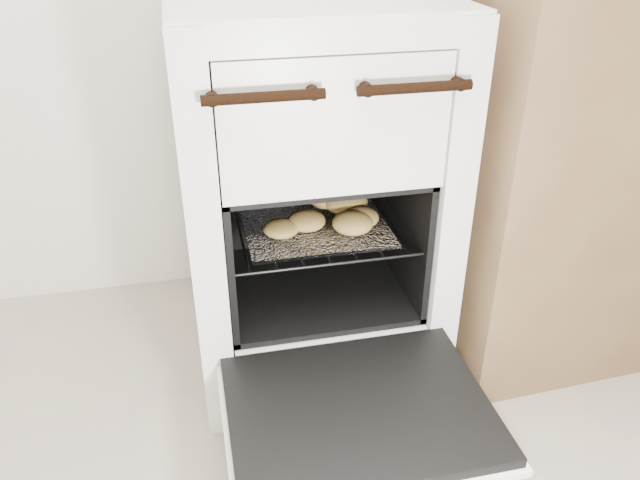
# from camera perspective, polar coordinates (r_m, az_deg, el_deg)

# --- Properties ---
(stove) EXTENTS (0.56, 0.62, 0.86)m
(stove) POSITION_cam_1_polar(r_m,az_deg,el_deg) (1.46, -1.15, 4.13)
(stove) COLOR white
(stove) RESTS_ON ground
(oven_door) EXTENTS (0.50, 0.39, 0.04)m
(oven_door) POSITION_cam_1_polar(r_m,az_deg,el_deg) (1.21, 3.54, -15.37)
(oven_door) COLOR black
(oven_door) RESTS_ON stove
(oven_rack) EXTENTS (0.41, 0.39, 0.01)m
(oven_rack) POSITION_cam_1_polar(r_m,az_deg,el_deg) (1.42, -0.65, 1.56)
(oven_rack) COLOR black
(oven_rack) RESTS_ON stove
(foil_sheet) EXTENTS (0.32, 0.28, 0.01)m
(foil_sheet) POSITION_cam_1_polar(r_m,az_deg,el_deg) (1.41, -0.49, 1.42)
(foil_sheet) COLOR white
(foil_sheet) RESTS_ON oven_rack
(baked_rolls) EXTENTS (0.28, 0.28, 0.05)m
(baked_rolls) POSITION_cam_1_polar(r_m,az_deg,el_deg) (1.42, 1.31, 2.98)
(baked_rolls) COLOR tan
(baked_rolls) RESTS_ON foil_sheet
(counter) EXTENTS (1.02, 0.71, 0.99)m
(counter) POSITION_cam_1_polar(r_m,az_deg,el_deg) (1.78, 25.28, 8.58)
(counter) COLOR brown
(counter) RESTS_ON ground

